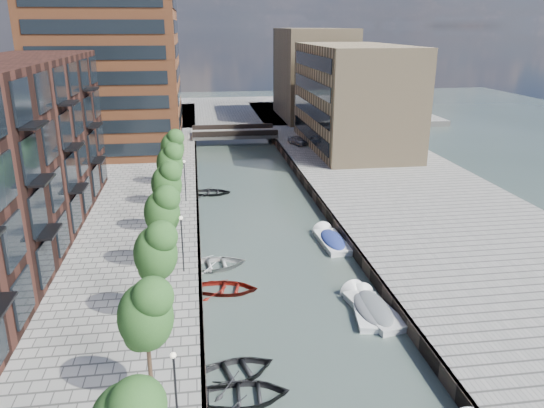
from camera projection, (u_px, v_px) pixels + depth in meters
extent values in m
plane|color=#38473F|center=(259.00, 207.00, 53.56)|extent=(300.00, 300.00, 0.00)
cube|color=gray|center=(410.00, 195.00, 55.56)|extent=(20.00, 140.00, 1.00)
cube|color=#332823|center=(198.00, 205.00, 52.57)|extent=(0.25, 140.00, 1.00)
cube|color=#332823|center=(318.00, 200.00, 54.22)|extent=(0.25, 140.00, 1.00)
cube|color=gray|center=(224.00, 112.00, 109.68)|extent=(80.00, 40.00, 1.00)
cube|color=black|center=(4.00, 160.00, 38.92)|extent=(8.00, 38.00, 14.00)
cube|color=brown|center=(107.00, 37.00, 69.60)|extent=(18.00, 18.00, 30.00)
cube|color=#9E8561|center=(353.00, 97.00, 73.81)|extent=(12.00, 25.00, 14.00)
cube|color=#9E8561|center=(313.00, 74.00, 97.88)|extent=(12.00, 20.00, 16.00)
cube|color=gray|center=(234.00, 134.00, 83.16)|extent=(13.00, 6.00, 0.60)
cube|color=#332823|center=(236.00, 134.00, 80.34)|extent=(13.00, 0.40, 0.80)
cube|color=#332823|center=(233.00, 127.00, 85.59)|extent=(13.00, 0.40, 0.80)
cylinder|color=#382619|center=(150.00, 364.00, 24.37)|extent=(0.20, 0.20, 3.20)
ellipsoid|color=#1E461A|center=(145.00, 312.00, 23.50)|extent=(2.50, 2.50, 3.25)
cylinder|color=#382619|center=(159.00, 292.00, 30.94)|extent=(0.20, 0.20, 3.20)
ellipsoid|color=#1E461A|center=(155.00, 250.00, 30.07)|extent=(2.50, 2.50, 3.25)
cylinder|color=#382619|center=(164.00, 246.00, 37.50)|extent=(0.20, 0.20, 3.20)
ellipsoid|color=#1E461A|center=(162.00, 210.00, 36.64)|extent=(2.50, 2.50, 3.25)
cylinder|color=#382619|center=(168.00, 213.00, 44.07)|extent=(0.20, 0.20, 3.20)
ellipsoid|color=#1E461A|center=(166.00, 182.00, 43.20)|extent=(2.50, 2.50, 3.25)
cylinder|color=#382619|center=(171.00, 189.00, 50.64)|extent=(0.20, 0.20, 3.20)
ellipsoid|color=#1E461A|center=(170.00, 161.00, 49.77)|extent=(2.50, 2.50, 3.25)
cylinder|color=#382619|center=(174.00, 170.00, 57.20)|extent=(0.20, 0.20, 3.20)
ellipsoid|color=#1E461A|center=(172.00, 145.00, 56.34)|extent=(2.50, 2.50, 3.25)
cylinder|color=black|center=(176.00, 397.00, 21.61)|extent=(0.10, 0.10, 4.00)
sphere|color=#FFF2CC|center=(173.00, 355.00, 20.97)|extent=(0.24, 0.24, 0.24)
cylinder|color=black|center=(182.00, 245.00, 36.62)|extent=(0.10, 0.10, 4.00)
sphere|color=#FFF2CC|center=(181.00, 218.00, 35.98)|extent=(0.24, 0.24, 0.24)
cylinder|color=black|center=(185.00, 181.00, 51.62)|extent=(0.10, 0.10, 4.00)
sphere|color=#FFF2CC|center=(184.00, 161.00, 50.99)|extent=(0.24, 0.24, 0.24)
imported|color=black|center=(234.00, 376.00, 27.71)|extent=(5.30, 4.41, 0.95)
imported|color=black|center=(245.00, 399.00, 25.98)|extent=(4.62, 3.37, 0.94)
imported|color=maroon|center=(227.00, 291.00, 36.53)|extent=(4.87, 3.89, 0.90)
imported|color=beige|center=(214.00, 268.00, 40.09)|extent=(5.40, 4.14, 1.04)
imported|color=black|center=(211.00, 194.00, 57.63)|extent=(4.62, 3.52, 0.90)
cube|color=white|center=(368.00, 314.00, 33.55)|extent=(2.32, 4.69, 0.64)
cube|color=white|center=(368.00, 309.00, 33.44)|extent=(2.41, 4.80, 0.10)
cone|color=white|center=(362.00, 296.00, 35.67)|extent=(1.77, 1.12, 1.66)
ellipsoid|color=slate|center=(368.00, 309.00, 33.43)|extent=(2.16, 4.29, 0.55)
cube|color=white|center=(332.00, 244.00, 44.26)|extent=(2.16, 5.09, 0.70)
cube|color=white|center=(333.00, 240.00, 44.14)|extent=(2.25, 5.21, 0.11)
cone|color=white|center=(324.00, 233.00, 46.55)|extent=(1.90, 1.09, 1.84)
ellipsoid|color=navy|center=(333.00, 240.00, 44.12)|extent=(2.02, 4.65, 0.61)
cube|color=silver|center=(375.00, 314.00, 33.58)|extent=(2.88, 5.35, 0.72)
cube|color=silver|center=(375.00, 308.00, 33.45)|extent=(2.99, 5.47, 0.11)
cone|color=silver|center=(355.00, 295.00, 35.82)|extent=(2.04, 1.36, 1.87)
ellipsoid|color=#5A5F62|center=(375.00, 308.00, 33.43)|extent=(2.68, 4.89, 0.62)
imported|color=#97979B|center=(298.00, 140.00, 76.85)|extent=(2.83, 3.94, 1.25)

